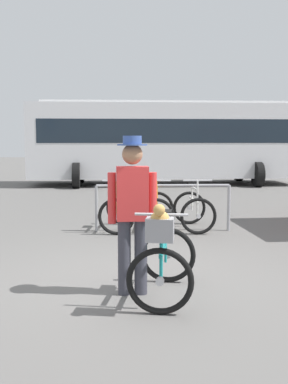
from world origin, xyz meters
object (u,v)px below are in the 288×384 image
(racked_bike_lime, at_px, (117,210))
(featured_bicycle, at_px, (161,255))
(racked_bike_orange, at_px, (155,210))
(person_with_featured_bike, at_px, (130,208))
(bus_distant, at_px, (162,139))
(racked_bike_white, at_px, (191,210))

(racked_bike_lime, xyz_separation_m, featured_bicycle, (0.66, -3.85, 0.12))
(featured_bicycle, bearing_deg, racked_bike_lime, 99.73)
(racked_bike_orange, height_order, person_with_featured_bike, person_with_featured_bike)
(racked_bike_orange, xyz_separation_m, bus_distant, (0.54, 8.88, 1.37))
(racked_bike_lime, bearing_deg, racked_bike_orange, 2.01)
(racked_bike_orange, distance_m, featured_bicycle, 3.88)
(featured_bicycle, bearing_deg, racked_bike_white, 79.26)
(bus_distant, bearing_deg, racked_bike_white, -88.95)
(racked_bike_lime, bearing_deg, person_with_featured_bike, -84.74)
(racked_bike_lime, height_order, racked_bike_white, same)
(racked_bike_white, height_order, bus_distant, bus_distant)
(racked_bike_white, distance_m, bus_distant, 8.97)
(racked_bike_lime, height_order, bus_distant, bus_distant)
(person_with_featured_bike, xyz_separation_m, bus_distant, (0.90, 12.54, 0.79))
(racked_bike_lime, height_order, person_with_featured_bike, person_with_featured_bike)
(racked_bike_lime, distance_m, racked_bike_orange, 0.70)
(featured_bicycle, xyz_separation_m, bus_distant, (0.58, 12.76, 1.25))
(bus_distant, bearing_deg, featured_bicycle, -92.59)
(racked_bike_white, xyz_separation_m, person_with_featured_bike, (-1.06, -3.68, 0.58))
(racked_bike_white, relative_size, bus_distant, 0.11)
(racked_bike_orange, relative_size, person_with_featured_bike, 0.65)
(racked_bike_orange, distance_m, person_with_featured_bike, 3.72)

